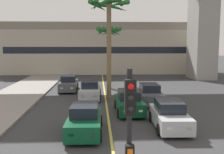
{
  "coord_description": "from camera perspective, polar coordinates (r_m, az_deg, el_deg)",
  "views": [
    {
      "loc": [
        -0.64,
        1.74,
        4.73
      ],
      "look_at": [
        0.0,
        14.0,
        3.23
      ],
      "focal_mm": 43.46,
      "sensor_mm": 36.0,
      "label": 1
    }
  ],
  "objects": [
    {
      "name": "palm_tree_near_median",
      "position": [
        22.84,
        -0.69,
        12.57
      ],
      "size": [
        3.5,
        3.49,
        8.48
      ],
      "color": "brown",
      "rests_on": "ground"
    },
    {
      "name": "car_queue_second",
      "position": [
        15.74,
        11.99,
        -7.95
      ],
      "size": [
        1.94,
        4.15,
        1.56
      ],
      "color": "#B7BABF",
      "rests_on": "ground"
    },
    {
      "name": "car_queue_third",
      "position": [
        18.81,
        3.59,
        -5.36
      ],
      "size": [
        1.87,
        4.12,
        1.56
      ],
      "color": "#0C4728",
      "rests_on": "ground"
    },
    {
      "name": "car_queue_fifth",
      "position": [
        21.86,
        7.92,
        -3.68
      ],
      "size": [
        1.89,
        4.13,
        1.56
      ],
      "color": "#4C5156",
      "rests_on": "ground"
    },
    {
      "name": "palm_tree_mid_median",
      "position": [
        28.87,
        -0.74,
        8.15
      ],
      "size": [
        2.81,
        2.85,
        6.63
      ],
      "color": "brown",
      "rests_on": "ground"
    },
    {
      "name": "car_queue_fourth",
      "position": [
        27.73,
        -9.12,
        -1.44
      ],
      "size": [
        1.91,
        4.14,
        1.56
      ],
      "color": "#4C5156",
      "rests_on": "ground"
    },
    {
      "name": "lane_stripe_center",
      "position": [
        22.77,
        -1.31,
        -5.02
      ],
      "size": [
        0.14,
        56.0,
        0.01
      ],
      "primitive_type": "cube",
      "color": "#DBCC4C",
      "rests_on": "ground"
    },
    {
      "name": "traffic_light_median_near",
      "position": [
        6.14,
        3.71,
        -12.24
      ],
      "size": [
        0.24,
        0.37,
        4.2
      ],
      "color": "black",
      "rests_on": "ground"
    },
    {
      "name": "car_queue_sixth",
      "position": [
        14.56,
        -5.77,
        -9.06
      ],
      "size": [
        1.91,
        4.14,
        1.56
      ],
      "color": "#0C4728",
      "rests_on": "ground"
    },
    {
      "name": "car_queue_front",
      "position": [
        23.53,
        -4.62,
        -2.87
      ],
      "size": [
        1.91,
        4.14,
        1.56
      ],
      "color": "#B7BABF",
      "rests_on": "ground"
    },
    {
      "name": "pier_building_backdrop",
      "position": [
        45.57,
        -2.18,
        6.02
      ],
      "size": [
        33.06,
        8.04,
        8.09
      ],
      "color": "#BCB29E",
      "rests_on": "ground"
    }
  ]
}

